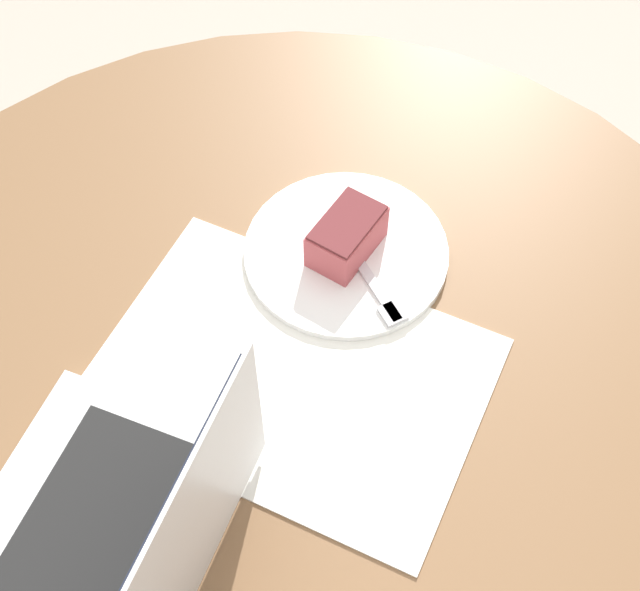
# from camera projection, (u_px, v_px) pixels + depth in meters

# --- Properties ---
(ground_plane) EXTENTS (12.00, 12.00, 0.00)m
(ground_plane) POSITION_uv_depth(u_px,v_px,m) (302.00, 575.00, 1.56)
(ground_plane) COLOR #B7AD9E
(dining_table) EXTENTS (1.15, 1.15, 0.71)m
(dining_table) POSITION_uv_depth(u_px,v_px,m) (294.00, 432.00, 1.08)
(dining_table) COLOR brown
(dining_table) RESTS_ON ground_plane
(paper_document) EXTENTS (0.50, 0.44, 0.00)m
(paper_document) POSITION_uv_depth(u_px,v_px,m) (287.00, 375.00, 0.97)
(paper_document) COLOR white
(paper_document) RESTS_ON dining_table
(plate) EXTENTS (0.24, 0.24, 0.01)m
(plate) POSITION_uv_depth(u_px,v_px,m) (346.00, 253.00, 1.06)
(plate) COLOR white
(plate) RESTS_ON dining_table
(cake_slice) EXTENTS (0.10, 0.11, 0.05)m
(cake_slice) POSITION_uv_depth(u_px,v_px,m) (347.00, 236.00, 1.03)
(cake_slice) COLOR #B74C51
(cake_slice) RESTS_ON plate
(fork) EXTENTS (0.10, 0.16, 0.00)m
(fork) POSITION_uv_depth(u_px,v_px,m) (370.00, 278.00, 1.03)
(fork) COLOR silver
(fork) RESTS_ON plate
(laptop) EXTENTS (0.33, 0.37, 0.22)m
(laptop) POSITION_uv_depth(u_px,v_px,m) (111.00, 541.00, 0.83)
(laptop) COLOR silver
(laptop) RESTS_ON dining_table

